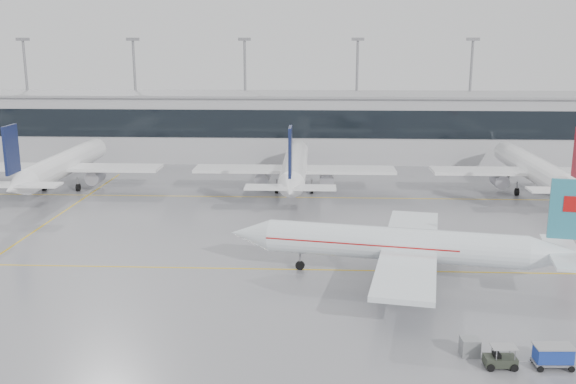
{
  "coord_description": "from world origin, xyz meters",
  "views": [
    {
      "loc": [
        3.21,
        -59.55,
        21.81
      ],
      "look_at": [
        0.0,
        12.0,
        5.0
      ],
      "focal_mm": 40.0,
      "sensor_mm": 36.0,
      "label": 1
    }
  ],
  "objects_px": {
    "air_canada_jet": "(408,246)",
    "baggage_tug": "(500,360)",
    "gse_unit": "(470,347)",
    "baggage_cart": "(553,355)"
  },
  "relations": [
    {
      "from": "air_canada_jet",
      "to": "baggage_tug",
      "type": "xyz_separation_m",
      "value": [
        4.13,
        -16.85,
        -2.66
      ]
    },
    {
      "from": "baggage_tug",
      "to": "baggage_cart",
      "type": "height_order",
      "value": "baggage_cart"
    },
    {
      "from": "air_canada_jet",
      "to": "gse_unit",
      "type": "distance_m",
      "value": 15.57
    },
    {
      "from": "gse_unit",
      "to": "air_canada_jet",
      "type": "bearing_deg",
      "value": 96.45
    },
    {
      "from": "baggage_tug",
      "to": "gse_unit",
      "type": "distance_m",
      "value": 2.39
    },
    {
      "from": "air_canada_jet",
      "to": "baggage_tug",
      "type": "distance_m",
      "value": 17.55
    },
    {
      "from": "air_canada_jet",
      "to": "baggage_tug",
      "type": "bearing_deg",
      "value": 114.35
    },
    {
      "from": "baggage_tug",
      "to": "gse_unit",
      "type": "bearing_deg",
      "value": 132.42
    },
    {
      "from": "baggage_tug",
      "to": "baggage_cart",
      "type": "distance_m",
      "value": 3.62
    },
    {
      "from": "air_canada_jet",
      "to": "gse_unit",
      "type": "xyz_separation_m",
      "value": [
        2.44,
        -15.16,
        -2.57
      ]
    }
  ]
}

